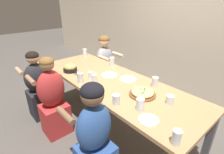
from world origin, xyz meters
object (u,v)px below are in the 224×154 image
at_px(pizza_board_main, 142,93).
at_px(drinking_glass_i, 85,53).
at_px(diner_near_midright, 95,140).
at_px(empty_plate_a, 149,120).
at_px(drinking_glass_a, 140,105).
at_px(drinking_glass_b, 155,82).
at_px(empty_plate_c, 128,79).
at_px(drinking_glass_c, 94,79).
at_px(empty_plate_b, 110,75).
at_px(cocktail_glass_blue, 170,100).
at_px(drinking_glass_g, 91,76).
at_px(drinking_glass_e, 116,100).
at_px(skillet_bowl, 70,68).
at_px(diner_near_left, 39,88).
at_px(drinking_glass_d, 112,62).
at_px(diner_near_midleft, 53,101).
at_px(drinking_glass_f, 80,78).
at_px(diner_far_left, 105,66).
at_px(drinking_glass_h, 176,138).

xyz_separation_m(pizza_board_main, drinking_glass_i, (-1.62, 0.29, 0.03)).
bearing_deg(diner_near_midright, empty_plate_a, -42.39).
height_order(drinking_glass_a, diner_near_midright, diner_near_midright).
relative_size(pizza_board_main, drinking_glass_b, 2.49).
bearing_deg(diner_near_midright, drinking_glass_a, -21.99).
xyz_separation_m(empty_plate_c, drinking_glass_c, (-0.22, -0.39, 0.05)).
height_order(empty_plate_b, cocktail_glass_blue, cocktail_glass_blue).
distance_m(drinking_glass_b, drinking_glass_g, 0.83).
relative_size(drinking_glass_a, drinking_glass_e, 1.16).
relative_size(cocktail_glass_blue, drinking_glass_i, 0.84).
relative_size(skillet_bowl, diner_near_left, 0.27).
distance_m(drinking_glass_d, drinking_glass_g, 0.57).
distance_m(drinking_glass_i, diner_near_midleft, 1.20).
bearing_deg(drinking_glass_f, drinking_glass_b, 42.91).
distance_m(diner_far_left, diner_near_midleft, 1.42).
distance_m(empty_plate_c, drinking_glass_a, 0.69).
bearing_deg(drinking_glass_i, drinking_glass_f, -35.96).
distance_m(pizza_board_main, drinking_glass_g, 0.75).
height_order(empty_plate_b, drinking_glass_b, drinking_glass_b).
bearing_deg(diner_near_midleft, drinking_glass_c, -38.56).
xyz_separation_m(empty_plate_a, drinking_glass_d, (-1.24, 0.64, 0.06)).
bearing_deg(drinking_glass_g, drinking_glass_b, 34.97).
bearing_deg(drinking_glass_i, skillet_bowl, -50.22).
height_order(empty_plate_a, drinking_glass_i, drinking_glass_i).
bearing_deg(empty_plate_a, drinking_glass_g, 174.40).
relative_size(drinking_glass_e, diner_near_midright, 0.09).
height_order(cocktail_glass_blue, drinking_glass_c, cocktail_glass_blue).
bearing_deg(drinking_glass_d, empty_plate_c, -18.06).
relative_size(empty_plate_b, drinking_glass_i, 1.63).
xyz_separation_m(drinking_glass_b, diner_near_midright, (0.03, -0.95, -0.30)).
bearing_deg(drinking_glass_g, drinking_glass_f, -91.60).
bearing_deg(drinking_glass_c, skillet_bowl, -174.59).
bearing_deg(empty_plate_b, drinking_glass_f, -99.09).
relative_size(drinking_glass_h, diner_far_left, 0.11).
xyz_separation_m(empty_plate_b, cocktail_glass_blue, (0.96, 0.01, 0.04)).
bearing_deg(diner_far_left, drinking_glass_b, 75.78).
xyz_separation_m(drinking_glass_b, drinking_glass_i, (-1.58, 0.01, 0.01)).
relative_size(empty_plate_b, diner_near_midright, 0.20).
relative_size(drinking_glass_b, drinking_glass_c, 1.09).
distance_m(skillet_bowl, drinking_glass_a, 1.32).
bearing_deg(drinking_glass_i, drinking_glass_d, 4.44).
relative_size(cocktail_glass_blue, drinking_glass_d, 0.82).
relative_size(pizza_board_main, diner_near_midleft, 0.27).
distance_m(pizza_board_main, diner_near_midleft, 1.21).
relative_size(pizza_board_main, drinking_glass_i, 2.18).
height_order(empty_plate_a, drinking_glass_f, drinking_glass_f).
relative_size(drinking_glass_a, drinking_glass_g, 1.21).
height_order(drinking_glass_a, diner_far_left, diner_far_left).
height_order(cocktail_glass_blue, drinking_glass_g, cocktail_glass_blue).
bearing_deg(drinking_glass_h, diner_near_midright, -154.84).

